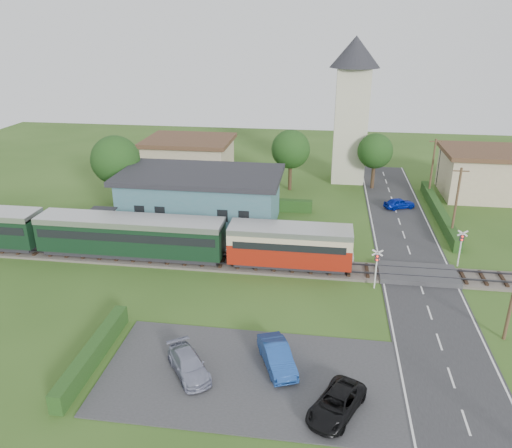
# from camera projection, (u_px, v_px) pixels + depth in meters

# --- Properties ---
(ground) EXTENTS (120.00, 120.00, 0.00)m
(ground) POSITION_uv_depth(u_px,v_px,m) (292.00, 280.00, 39.61)
(ground) COLOR #2D4C19
(railway_track) EXTENTS (76.00, 3.20, 0.49)m
(railway_track) POSITION_uv_depth(u_px,v_px,m) (293.00, 267.00, 41.40)
(railway_track) COLOR #4C443D
(railway_track) RESTS_ON ground
(road) EXTENTS (6.00, 70.00, 0.05)m
(road) POSITION_uv_depth(u_px,v_px,m) (421.00, 288.00, 38.28)
(road) COLOR #28282B
(road) RESTS_ON ground
(car_park) EXTENTS (17.00, 9.00, 0.08)m
(car_park) POSITION_uv_depth(u_px,v_px,m) (250.00, 376.00, 28.79)
(car_park) COLOR #333335
(car_park) RESTS_ON ground
(crossing_deck) EXTENTS (6.20, 3.40, 0.45)m
(crossing_deck) POSITION_uv_depth(u_px,v_px,m) (418.00, 274.00, 40.04)
(crossing_deck) COLOR #333335
(crossing_deck) RESTS_ON ground
(platform) EXTENTS (30.00, 3.00, 0.45)m
(platform) POSITION_uv_depth(u_px,v_px,m) (187.00, 243.00, 45.62)
(platform) COLOR gray
(platform) RESTS_ON ground
(equipment_hut) EXTENTS (2.30, 2.30, 2.55)m
(equipment_hut) POSITION_uv_depth(u_px,v_px,m) (102.00, 223.00, 46.10)
(equipment_hut) COLOR beige
(equipment_hut) RESTS_ON platform
(station_building) EXTENTS (16.00, 9.00, 5.30)m
(station_building) POSITION_uv_depth(u_px,v_px,m) (201.00, 197.00, 50.00)
(station_building) COLOR #386C78
(station_building) RESTS_ON ground
(train) EXTENTS (43.20, 2.90, 3.40)m
(train) POSITION_uv_depth(u_px,v_px,m) (95.00, 233.00, 42.89)
(train) COLOR #232328
(train) RESTS_ON ground
(church_tower) EXTENTS (6.00, 6.00, 17.60)m
(church_tower) POSITION_uv_depth(u_px,v_px,m) (352.00, 100.00, 60.80)
(church_tower) COLOR beige
(church_tower) RESTS_ON ground
(house_west) EXTENTS (10.80, 8.80, 5.50)m
(house_west) POSITION_uv_depth(u_px,v_px,m) (190.00, 159.00, 63.47)
(house_west) COLOR tan
(house_west) RESTS_ON ground
(house_east) EXTENTS (8.80, 8.80, 5.50)m
(house_east) POSITION_uv_depth(u_px,v_px,m) (480.00, 172.00, 57.94)
(house_east) COLOR tan
(house_east) RESTS_ON ground
(hedge_carpark) EXTENTS (0.80, 9.00, 1.20)m
(hedge_carpark) POSITION_uv_depth(u_px,v_px,m) (93.00, 354.00, 29.83)
(hedge_carpark) COLOR #193814
(hedge_carpark) RESTS_ON ground
(hedge_roadside) EXTENTS (0.80, 18.00, 1.20)m
(hedge_roadside) POSITION_uv_depth(u_px,v_px,m) (439.00, 212.00, 52.19)
(hedge_roadside) COLOR #193814
(hedge_roadside) RESTS_ON ground
(hedge_station) EXTENTS (22.00, 0.80, 1.30)m
(hedge_station) POSITION_uv_depth(u_px,v_px,m) (212.00, 202.00, 54.91)
(hedge_station) COLOR #193814
(hedge_station) RESTS_ON ground
(tree_a) EXTENTS (5.20, 5.20, 8.00)m
(tree_a) POSITION_uv_depth(u_px,v_px,m) (115.00, 160.00, 53.07)
(tree_a) COLOR #332316
(tree_a) RESTS_ON ground
(tree_b) EXTENTS (4.60, 4.60, 7.34)m
(tree_b) POSITION_uv_depth(u_px,v_px,m) (291.00, 149.00, 59.09)
(tree_b) COLOR #332316
(tree_b) RESTS_ON ground
(tree_c) EXTENTS (4.20, 4.20, 6.78)m
(tree_c) POSITION_uv_depth(u_px,v_px,m) (375.00, 151.00, 59.74)
(tree_c) COLOR #332316
(tree_c) RESTS_ON ground
(utility_pole_c) EXTENTS (1.40, 0.22, 7.00)m
(utility_pole_c) POSITION_uv_depth(u_px,v_px,m) (456.00, 204.00, 45.55)
(utility_pole_c) COLOR #473321
(utility_pole_c) RESTS_ON ground
(utility_pole_d) EXTENTS (1.40, 0.22, 7.00)m
(utility_pole_d) POSITION_uv_depth(u_px,v_px,m) (432.00, 168.00, 56.56)
(utility_pole_d) COLOR #473321
(utility_pole_d) RESTS_ON ground
(crossing_signal_near) EXTENTS (0.84, 0.28, 3.28)m
(crossing_signal_near) POSITION_uv_depth(u_px,v_px,m) (377.00, 263.00, 37.59)
(crossing_signal_near) COLOR silver
(crossing_signal_near) RESTS_ON ground
(crossing_signal_far) EXTENTS (0.84, 0.28, 3.28)m
(crossing_signal_far) POSITION_uv_depth(u_px,v_px,m) (461.00, 243.00, 41.04)
(crossing_signal_far) COLOR silver
(crossing_signal_far) RESTS_ON ground
(streetlamp_west) EXTENTS (0.30, 0.30, 5.15)m
(streetlamp_west) POSITION_uv_depth(u_px,v_px,m) (122.00, 166.00, 59.72)
(streetlamp_west) COLOR #3F3F47
(streetlamp_west) RESTS_ON ground
(streetlamp_east) EXTENTS (0.30, 0.30, 5.15)m
(streetlamp_east) POSITION_uv_depth(u_px,v_px,m) (439.00, 163.00, 61.13)
(streetlamp_east) COLOR #3F3F47
(streetlamp_east) RESTS_ON ground
(car_on_road) EXTENTS (3.66, 2.64, 1.16)m
(car_on_road) POSITION_uv_depth(u_px,v_px,m) (399.00, 203.00, 54.52)
(car_on_road) COLOR #051B9F
(car_on_road) RESTS_ON road
(car_park_blue) EXTENTS (2.91, 4.40, 1.37)m
(car_park_blue) POSITION_uv_depth(u_px,v_px,m) (277.00, 356.00, 29.34)
(car_park_blue) COLOR navy
(car_park_blue) RESTS_ON car_park
(car_park_silver) EXTENTS (3.65, 4.25, 1.17)m
(car_park_silver) POSITION_uv_depth(u_px,v_px,m) (189.00, 364.00, 28.77)
(car_park_silver) COLOR #8B8EA5
(car_park_silver) RESTS_ON car_park
(car_park_dark) EXTENTS (3.53, 4.61, 1.16)m
(car_park_dark) POSITION_uv_depth(u_px,v_px,m) (336.00, 404.00, 25.82)
(car_park_dark) COLOR black
(car_park_dark) RESTS_ON car_park
(pedestrian_near) EXTENTS (0.66, 0.56, 1.53)m
(pedestrian_near) POSITION_uv_depth(u_px,v_px,m) (260.00, 241.00, 43.62)
(pedestrian_near) COLOR gray
(pedestrian_near) RESTS_ON platform
(pedestrian_far) EXTENTS (0.81, 0.97, 1.81)m
(pedestrian_far) POSITION_uv_depth(u_px,v_px,m) (117.00, 230.00, 45.61)
(pedestrian_far) COLOR gray
(pedestrian_far) RESTS_ON platform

